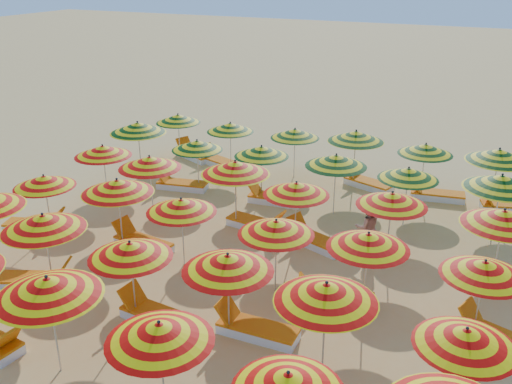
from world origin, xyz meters
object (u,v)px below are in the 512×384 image
(umbrella_29, at_px, (501,182))
(lounger_9, at_px, (257,224))
(umbrella_15, at_px, (276,228))
(umbrella_31, at_px, (230,127))
(umbrella_8, at_px, (130,250))
(umbrella_34, at_px, (425,149))
(beachgoer_b, at_px, (367,227))
(umbrella_30, at_px, (178,119))
(lounger_12, at_px, (181,184))
(umbrella_3, at_px, (159,332))
(umbrella_22, at_px, (392,199))
(umbrella_20, at_px, (235,168))
(umbrella_27, at_px, (336,161))
(umbrella_14, at_px, (181,206))
(umbrella_17, at_px, (484,269))
(umbrella_4, at_px, (288,383))
(umbrella_21, at_px, (296,189))
(umbrella_12, at_px, (44,181))
(umbrella_33, at_px, (356,136))
(lounger_6, at_px, (142,243))
(lounger_7, at_px, (335,300))
(umbrella_13, at_px, (117,186))
(umbrella_9, at_px, (228,263))
(umbrella_19, at_px, (150,162))
(lounger_18, at_px, (508,207))
(umbrella_10, at_px, (326,293))
(umbrella_18, at_px, (103,151))
(lounger_8, at_px, (499,339))
(lounger_3, at_px, (256,329))
(lounger_13, at_px, (274,198))
(lounger_2, at_px, (156,315))
(lounger_16, at_px, (367,183))
(lounger_10, at_px, (315,240))
(umbrella_28, at_px, (408,174))
(lounger_15, at_px, (219,162))
(umbrella_26, at_px, (262,151))
(umbrella_23, at_px, (504,218))
(lounger_1, at_px, (37,280))
(umbrella_2, at_px, (48,287))
(lounger_14, at_px, (194,155))
(lounger_17, at_px, (436,195))

(umbrella_29, bearing_deg, lounger_9, -163.64)
(umbrella_15, xyz_separation_m, umbrella_31, (-4.82, 7.05, -0.04))
(umbrella_8, xyz_separation_m, umbrella_34, (4.41, 9.64, -0.02))
(umbrella_31, bearing_deg, beachgoer_b, -33.89)
(umbrella_30, distance_m, lounger_12, 3.57)
(umbrella_3, distance_m, umbrella_22, 7.44)
(umbrella_15, bearing_deg, umbrella_20, 131.79)
(umbrella_8, bearing_deg, umbrella_27, 72.55)
(umbrella_14, height_order, umbrella_17, umbrella_14)
(umbrella_4, distance_m, umbrella_21, 7.39)
(umbrella_21, bearing_deg, umbrella_12, -161.10)
(umbrella_20, bearing_deg, umbrella_33, 64.95)
(lounger_6, height_order, lounger_7, same)
(umbrella_13, xyz_separation_m, lounger_9, (2.82, 2.58, -1.63))
(umbrella_15, distance_m, umbrella_34, 7.62)
(umbrella_9, bearing_deg, umbrella_8, -172.82)
(umbrella_21, bearing_deg, umbrella_19, -179.16)
(lounger_18, xyz_separation_m, beachgoer_b, (-3.34, -4.41, 0.53))
(umbrella_10, height_order, umbrella_18, umbrella_10)
(umbrella_17, distance_m, umbrella_31, 11.60)
(lounger_8, bearing_deg, umbrella_15, 18.77)
(lounger_3, relative_size, lounger_13, 0.98)
(umbrella_10, distance_m, umbrella_31, 11.59)
(umbrella_30, distance_m, lounger_2, 11.08)
(umbrella_22, height_order, lounger_16, umbrella_22)
(lounger_2, bearing_deg, beachgoer_b, -117.16)
(umbrella_30, relative_size, lounger_16, 1.19)
(umbrella_3, distance_m, umbrella_10, 3.00)
(umbrella_14, xyz_separation_m, beachgoer_b, (4.04, 2.70, -0.95))
(umbrella_21, distance_m, umbrella_31, 6.44)
(umbrella_34, height_order, lounger_16, umbrella_34)
(lounger_10, bearing_deg, umbrella_9, 106.76)
(umbrella_3, relative_size, umbrella_13, 0.90)
(lounger_12, bearing_deg, umbrella_18, 37.22)
(umbrella_15, height_order, umbrella_18, umbrella_18)
(lounger_12, bearing_deg, umbrella_19, 89.76)
(umbrella_28, distance_m, lounger_15, 7.94)
(umbrella_9, height_order, umbrella_30, umbrella_9)
(lounger_8, bearing_deg, umbrella_26, -14.21)
(lounger_8, relative_size, lounger_12, 1.01)
(umbrella_3, bearing_deg, umbrella_34, 79.24)
(umbrella_15, xyz_separation_m, umbrella_23, (4.65, 2.38, 0.15))
(umbrella_9, xyz_separation_m, lounger_1, (-5.09, -0.21, -1.58))
(umbrella_2, height_order, lounger_18, umbrella_2)
(umbrella_20, distance_m, lounger_9, 1.80)
(umbrella_27, height_order, lounger_14, umbrella_27)
(umbrella_21, bearing_deg, umbrella_27, 82.49)
(umbrella_2, xyz_separation_m, lounger_6, (-1.51, 4.78, -1.69))
(umbrella_29, distance_m, lounger_17, 3.66)
(umbrella_33, bearing_deg, lounger_3, -86.56)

